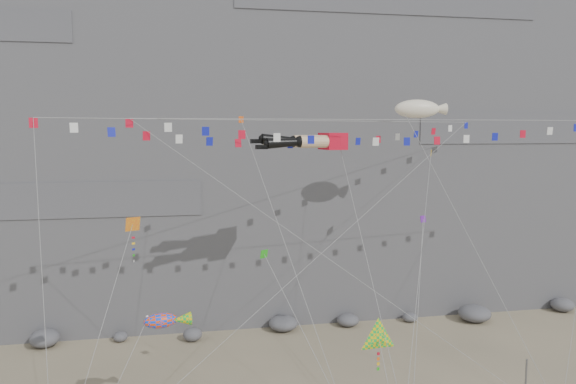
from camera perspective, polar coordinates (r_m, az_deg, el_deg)
name	(u,v)px	position (r m, az deg, el deg)	size (l,w,h in m)	color
cliff	(258,64)	(63.57, -3.02, 12.84)	(80.00, 28.00, 50.00)	slate
talus_boulders	(283,324)	(51.32, -0.48, -13.24)	(60.00, 3.00, 1.20)	slate
legs_kite	(309,142)	(38.85, 2.14, 5.13)	(6.72, 16.18, 22.65)	red
flag_banner_upper	(302,121)	(40.15, 1.46, 7.24)	(32.68, 18.86, 26.57)	red
flag_banner_lower	(392,120)	(38.64, 10.53, 7.21)	(34.01, 8.33, 21.52)	red
harlequin_kite	(133,225)	(34.26, -15.52, -3.25)	(4.66, 7.37, 14.30)	red
fish_windsock	(160,321)	(34.08, -12.84, -12.65)	(6.33, 7.16, 10.34)	#FF440D
delta_kite	(379,339)	(32.99, 9.22, -14.53)	(2.41, 6.50, 8.62)	yellow
blimp_windsock	(417,109)	(44.22, 13.00, 8.18)	(6.67, 13.94, 23.75)	#FCF0CF
small_kite_a	(244,129)	(38.07, -4.45, 6.39)	(5.47, 13.89, 23.26)	#FC5E15
small_kite_b	(423,223)	(40.23, 13.54, -3.12)	(6.45, 12.49, 17.59)	#6A1BA3
small_kite_c	(265,257)	(34.13, -2.30, -6.59)	(5.25, 9.99, 14.61)	green
small_kite_d	(431,157)	(44.14, 14.29, 3.42)	(9.55, 16.83, 24.40)	yellow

